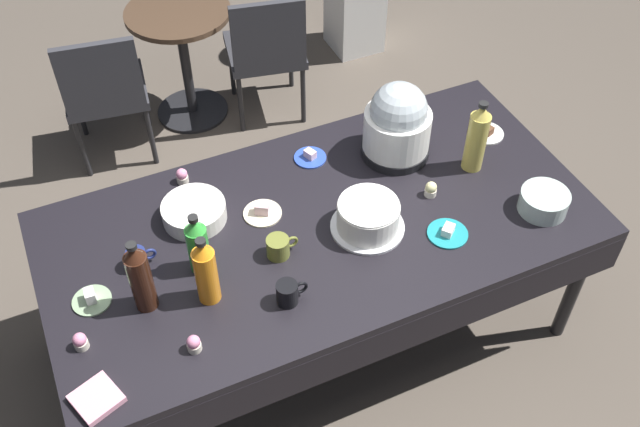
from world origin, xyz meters
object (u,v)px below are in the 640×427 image
object	(u,v)px
potluck_table	(320,232)
dessert_plate_cobalt	(310,157)
soda_bottle_orange_juice	(206,272)
dessert_plate_cream	(262,212)
coffee_mug_olive	(279,247)
glass_salad_bowl	(544,202)
frosted_layer_cake	(368,217)
maroon_chair_right	(266,48)
dessert_plate_white	(486,132)
soda_bottle_cola	(140,278)
maroon_chair_left	(104,88)
cupcake_lemon	(431,189)
slow_cooker	(397,124)
cupcake_berry	(194,344)
cupcake_cocoa	(182,176)
coffee_mug_navy	(138,259)
coffee_mug_black	(288,293)
ceramic_snack_bowl	(194,212)
round_cafe_table	(183,44)
dessert_plate_teal	(448,233)
cupcake_vanilla	(80,341)
soda_bottle_lime_soda	(198,245)
dessert_plate_sage	(91,299)
soda_bottle_ginger_ale	(477,138)

from	to	relation	value
potluck_table	dessert_plate_cobalt	bearing A→B (deg)	72.12
soda_bottle_orange_juice	dessert_plate_cream	bearing A→B (deg)	43.64
coffee_mug_olive	glass_salad_bowl	bearing A→B (deg)	-11.62
frosted_layer_cake	maroon_chair_right	bearing A→B (deg)	82.47
dessert_plate_cobalt	soda_bottle_orange_juice	distance (m)	0.84
dessert_plate_white	soda_bottle_cola	size ratio (longest dim) A/B	0.49
soda_bottle_cola	maroon_chair_left	distance (m)	1.78
potluck_table	soda_bottle_cola	distance (m)	0.77
cupcake_lemon	soda_bottle_cola	xyz separation A→B (m)	(-1.22, -0.06, 0.12)
frosted_layer_cake	slow_cooker	distance (m)	0.48
slow_cooker	frosted_layer_cake	bearing A→B (deg)	-131.79
dessert_plate_cobalt	dessert_plate_white	size ratio (longest dim) A/B	0.88
slow_cooker	cupcake_berry	bearing A→B (deg)	-151.21
cupcake_cocoa	coffee_mug_navy	world-z (taller)	coffee_mug_navy
frosted_layer_cake	dessert_plate_white	size ratio (longest dim) A/B	1.84
dessert_plate_cream	maroon_chair_left	distance (m)	1.54
dessert_plate_white	coffee_mug_black	world-z (taller)	coffee_mug_black
ceramic_snack_bowl	round_cafe_table	size ratio (longest dim) A/B	0.36
soda_bottle_orange_juice	coffee_mug_navy	xyz separation A→B (m)	(-0.20, 0.25, -0.10)
soda_bottle_cola	dessert_plate_teal	bearing A→B (deg)	-7.64
cupcake_vanilla	cupcake_berry	world-z (taller)	same
dessert_plate_cobalt	coffee_mug_black	xyz separation A→B (m)	(-0.38, -0.67, 0.04)
dessert_plate_teal	soda_bottle_orange_juice	size ratio (longest dim) A/B	0.52
dessert_plate_cream	soda_bottle_lime_soda	xyz separation A→B (m)	(-0.31, -0.16, 0.11)
cupcake_berry	round_cafe_table	distance (m)	2.29
cupcake_vanilla	ceramic_snack_bowl	bearing A→B (deg)	38.00
dessert_plate_cream	cupcake_vanilla	size ratio (longest dim) A/B	2.32
maroon_chair_right	cupcake_berry	bearing A→B (deg)	-117.39
cupcake_cocoa	soda_bottle_cola	bearing A→B (deg)	-118.39
potluck_table	glass_salad_bowl	xyz separation A→B (m)	(0.85, -0.31, 0.11)
cupcake_vanilla	slow_cooker	bearing A→B (deg)	16.76
dessert_plate_sage	cupcake_berry	distance (m)	0.45
soda_bottle_ginger_ale	soda_bottle_orange_juice	bearing A→B (deg)	-170.69
frosted_layer_cake	coffee_mug_black	xyz separation A→B (m)	(-0.42, -0.20, -0.02)
potluck_table	dessert_plate_sage	world-z (taller)	dessert_plate_sage
ceramic_snack_bowl	glass_salad_bowl	bearing A→B (deg)	-22.27
coffee_mug_olive	frosted_layer_cake	bearing A→B (deg)	-2.68
frosted_layer_cake	round_cafe_table	size ratio (longest dim) A/B	0.41
ceramic_snack_bowl	maroon_chair_left	bearing A→B (deg)	94.59
soda_bottle_cola	cupcake_vanilla	bearing A→B (deg)	-161.46
cupcake_cocoa	soda_bottle_ginger_ale	xyz separation A→B (m)	(1.16, -0.42, 0.13)
soda_bottle_lime_soda	round_cafe_table	world-z (taller)	soda_bottle_lime_soda
cupcake_lemon	dessert_plate_cream	bearing A→B (deg)	164.73
glass_salad_bowl	dessert_plate_white	xyz separation A→B (m)	(0.06, 0.49, -0.03)
cupcake_cocoa	dessert_plate_sage	bearing A→B (deg)	-136.02
glass_salad_bowl	maroon_chair_left	world-z (taller)	maroon_chair_left
dessert_plate_cobalt	soda_bottle_cola	distance (m)	0.99
coffee_mug_navy	maroon_chair_left	bearing A→B (deg)	84.21
soda_bottle_cola	glass_salad_bowl	bearing A→B (deg)	-7.05
dessert_plate_white	cupcake_vanilla	world-z (taller)	cupcake_vanilla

